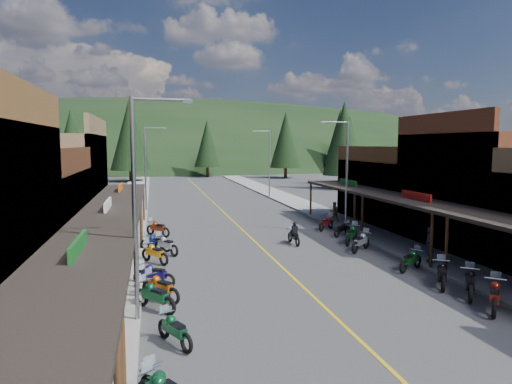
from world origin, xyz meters
TOP-DOWN VIEW (x-y plane):
  - ground at (0.00, 0.00)m, footprint 220.00×220.00m
  - centerline at (0.00, 20.00)m, footprint 0.15×90.00m
  - sidewalk_west at (-8.70, 20.00)m, footprint 3.40×94.00m
  - sidewalk_east at (8.70, 20.00)m, footprint 3.40×94.00m
  - shop_west_3 at (-13.78, 11.30)m, footprint 10.90×10.20m
  - shop_east_2 at (13.78, 1.70)m, footprint 10.90×9.00m
  - shop_east_3 at (13.75, 11.30)m, footprint 10.90×10.20m
  - streetlight_0 at (-6.95, -6.00)m, footprint 2.16×0.18m
  - streetlight_1 at (-6.95, 22.00)m, footprint 2.16×0.18m
  - streetlight_2 at (6.95, 8.00)m, footprint 2.16×0.18m
  - streetlight_3 at (6.95, 30.00)m, footprint 2.16×0.18m
  - ridge_hill at (0.00, 135.00)m, footprint 310.00×140.00m
  - pine_1 at (-24.00, 70.00)m, footprint 5.88×5.88m
  - pine_2 at (-10.00, 58.00)m, footprint 6.72×6.72m
  - pine_3 at (4.00, 66.00)m, footprint 5.04×5.04m
  - pine_4 at (18.00, 60.00)m, footprint 5.88×5.88m
  - pine_5 at (34.00, 72.00)m, footprint 6.72×6.72m
  - pine_6 at (46.00, 64.00)m, footprint 5.04×5.04m
  - pine_7 at (-32.00, 76.00)m, footprint 5.88×5.88m
  - pine_8 at (-22.00, 40.00)m, footprint 4.48×4.48m
  - pine_9 at (24.00, 45.00)m, footprint 4.93×4.93m
  - pine_10 at (-18.00, 50.00)m, footprint 5.38×5.38m
  - pine_11 at (20.00, 38.00)m, footprint 5.82×5.82m
  - bike_west_4 at (-5.89, -8.16)m, footprint 1.49×2.05m
  - bike_west_5 at (-6.48, -4.89)m, footprint 1.97×2.17m
  - bike_west_6 at (-6.25, -3.82)m, footprint 1.93×2.11m
  - bike_west_7 at (-6.50, -1.84)m, footprint 2.13×1.75m
  - bike_west_8 at (-6.44, 2.26)m, footprint 1.85×2.14m
  - bike_west_9 at (-5.79, 4.14)m, footprint 1.79×2.17m
  - bike_west_10 at (-6.37, 5.10)m, footprint 2.06×1.52m
  - bike_west_11 at (-6.17, 9.60)m, footprint 1.99×2.08m
  - bike_east_4 at (6.15, -7.87)m, footprint 2.13×2.29m
  - bike_east_5 at (6.36, -6.20)m, footprint 1.93×2.26m
  - bike_east_6 at (6.05, -4.75)m, footprint 1.79×2.31m
  - bike_east_7 at (6.15, -2.07)m, footprint 2.11×1.65m
  - bike_east_8 at (5.56, 2.36)m, footprint 2.18×2.00m
  - bike_east_9 at (5.88, 4.37)m, footprint 2.10×2.31m
  - bike_east_10 at (6.31, 6.79)m, footprint 1.90×1.57m
  - bike_east_11 at (6.05, 9.15)m, footprint 2.03×1.93m
  - rider_on_bike at (2.24, 5.08)m, footprint 0.73×1.98m
  - pedestrian_east_a at (7.71, -1.28)m, footprint 0.70×0.82m
  - pedestrian_east_b at (7.78, 11.86)m, footprint 0.78×0.47m

SIDE VIEW (x-z plane):
  - ground at x=0.00m, z-range 0.00..0.00m
  - ridge_hill at x=0.00m, z-range -30.00..30.00m
  - centerline at x=0.00m, z-range 0.00..0.01m
  - sidewalk_west at x=-8.70m, z-range 0.00..0.15m
  - sidewalk_east at x=8.70m, z-range 0.00..0.15m
  - bike_east_10 at x=6.31m, z-range 0.00..1.07m
  - bike_west_4 at x=-5.89m, z-range 0.00..1.13m
  - bike_west_10 at x=-6.37m, z-range 0.00..1.13m
  - bike_east_7 at x=6.15m, z-range 0.00..1.17m
  - rider_on_bike at x=2.24m, z-range -0.15..1.34m
  - bike_west_7 at x=-6.50m, z-range 0.00..1.20m
  - bike_east_11 at x=6.05m, z-range 0.00..1.20m
  - bike_west_8 at x=-6.44m, z-range 0.00..1.22m
  - bike_west_9 at x=-5.79m, z-range 0.00..1.22m
  - bike_west_6 at x=-6.25m, z-range 0.00..1.23m
  - bike_west_11 at x=-6.17m, z-range 0.00..1.23m
  - bike_west_5 at x=-6.48m, z-range 0.00..1.26m
  - bike_east_8 at x=5.56m, z-range 0.00..1.27m
  - bike_east_6 at x=6.05m, z-range 0.00..1.28m
  - bike_east_5 at x=6.36m, z-range 0.00..1.29m
  - bike_east_9 at x=5.88m, z-range 0.00..1.34m
  - bike_east_4 at x=6.15m, z-range 0.00..1.34m
  - pedestrian_east_b at x=7.78m, z-range 0.15..1.73m
  - pedestrian_east_a at x=7.71m, z-range 0.15..2.06m
  - shop_east_3 at x=13.75m, z-range -0.57..5.63m
  - shop_east_2 at x=13.78m, z-range -0.58..7.62m
  - shop_west_3 at x=-13.78m, z-range -0.58..7.62m
  - streetlight_0 at x=-6.95m, z-range 0.46..8.46m
  - streetlight_1 at x=-6.95m, z-range 0.46..8.46m
  - streetlight_2 at x=6.95m, z-range 0.46..8.46m
  - streetlight_3 at x=6.95m, z-range 0.46..8.46m
  - pine_8 at x=-22.00m, z-range 0.98..10.98m
  - pine_9 at x=24.00m, z-range 0.98..11.78m
  - pine_3 at x=4.00m, z-range 0.98..11.98m
  - pine_6 at x=46.00m, z-range 0.98..11.98m
  - pine_10 at x=-18.00m, z-range 0.98..12.58m
  - pine_11 at x=20.00m, z-range 0.99..13.39m
  - pine_1 at x=-24.00m, z-range 0.99..13.49m
  - pine_4 at x=18.00m, z-range 0.99..13.49m
  - pine_7 at x=-32.00m, z-range 0.99..13.49m
  - pine_2 at x=-10.00m, z-range 0.99..14.99m
  - pine_5 at x=34.00m, z-range 0.99..14.99m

